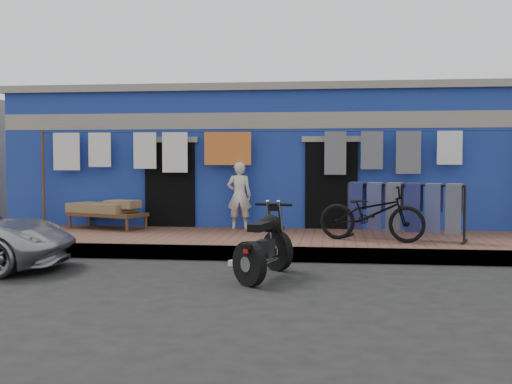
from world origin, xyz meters
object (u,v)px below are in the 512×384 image
object	(u,v)px
bicycle	(372,207)
charpoy	(107,215)
seated_person	(239,196)
jeans_rack	(404,210)
motorcycle	(264,242)

from	to	relation	value
bicycle	charpoy	bearing A→B (deg)	92.87
seated_person	jeans_rack	xyz separation A→B (m)	(3.28, -1.41, -0.17)
charpoy	seated_person	bearing A→B (deg)	6.47
seated_person	jeans_rack	size ratio (longest dim) A/B	0.62
bicycle	motorcycle	size ratio (longest dim) A/B	1.11
charpoy	jeans_rack	world-z (taller)	jeans_rack
charpoy	jeans_rack	xyz separation A→B (m)	(6.06, -1.09, 0.25)
charpoy	bicycle	bearing A→B (deg)	-14.04
jeans_rack	bicycle	bearing A→B (deg)	-155.88
motorcycle	charpoy	bearing A→B (deg)	146.17
charpoy	motorcycle	bearing A→B (deg)	-45.61
motorcycle	jeans_rack	bearing A→B (deg)	62.22
motorcycle	jeans_rack	size ratio (longest dim) A/B	0.76
seated_person	bicycle	distance (m)	3.15
charpoy	jeans_rack	bearing A→B (deg)	-10.22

